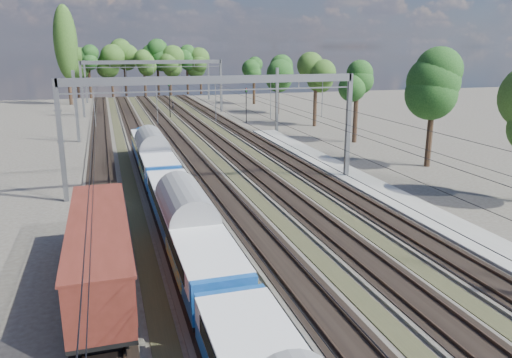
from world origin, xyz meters
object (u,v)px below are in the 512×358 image
object	(u,v)px
worker	(173,106)
freight_boxcar	(100,249)
signal_far	(246,101)
signal_near	(169,95)
emu_train	(187,218)

from	to	relation	value
worker	freight_boxcar	bearing A→B (deg)	-176.04
signal_far	signal_near	bearing A→B (deg)	118.12
freight_boxcar	signal_near	xyz separation A→B (m)	(10.89, 58.72, 1.61)
worker	signal_near	size ratio (longest dim) A/B	0.27
freight_boxcar	worker	xyz separation A→B (m)	(12.72, 68.54, -1.24)
signal_near	signal_far	distance (m)	13.81
freight_boxcar	signal_far	distance (m)	53.78
freight_boxcar	worker	size ratio (longest dim) A/B	8.29
signal_near	freight_boxcar	bearing A→B (deg)	-105.43
freight_boxcar	worker	distance (m)	69.72
worker	signal_far	bearing A→B (deg)	-141.78
signal_far	emu_train	bearing A→B (deg)	-129.15
signal_near	signal_far	world-z (taller)	signal_near
emu_train	freight_boxcar	world-z (taller)	emu_train
freight_boxcar	emu_train	bearing A→B (deg)	28.72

